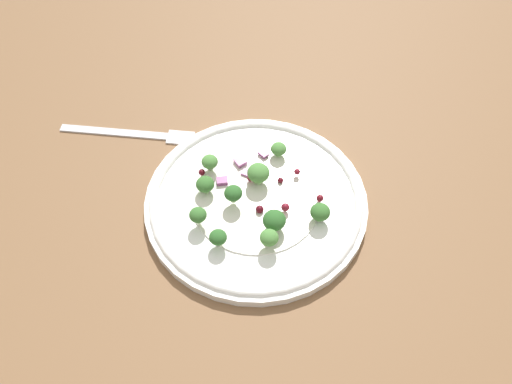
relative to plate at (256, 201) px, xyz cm
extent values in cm
cube|color=brown|center=(1.37, -1.97, -1.86)|extent=(180.00, 180.00, 2.00)
cylinder|color=white|center=(0.00, 0.00, -0.26)|extent=(27.22, 27.22, 1.20)
torus|color=white|center=(0.00, 0.00, 0.34)|extent=(26.04, 26.04, 1.00)
cylinder|color=white|center=(0.00, 0.00, 0.44)|extent=(15.79, 15.79, 0.20)
cylinder|color=#9EC684|center=(-2.34, -1.05, 1.08)|extent=(1.04, 1.04, 1.04)
ellipsoid|color=#4C843D|center=(-2.34, -1.05, 2.32)|extent=(2.76, 2.76, 2.07)
cylinder|color=#9EC684|center=(-7.42, -1.05, 0.85)|extent=(0.75, 0.75, 0.75)
ellipsoid|color=#4C843D|center=(-7.42, -1.05, 1.75)|extent=(2.01, 2.01, 1.51)
cylinder|color=#9EC684|center=(2.19, -5.86, 0.91)|extent=(0.84, 0.84, 0.84)
ellipsoid|color=#386B2D|center=(2.19, -5.86, 1.92)|extent=(2.24, 2.24, 1.68)
cylinder|color=#8EB77A|center=(-0.91, -7.25, 1.20)|extent=(0.77, 0.77, 0.77)
ellipsoid|color=#4C843D|center=(-0.91, -7.25, 2.12)|extent=(2.05, 2.05, 1.54)
cylinder|color=#9EC684|center=(2.57, 3.97, 0.93)|extent=(1.01, 1.01, 1.01)
ellipsoid|color=#2D6028|center=(2.57, 3.97, 2.14)|extent=(2.69, 2.69, 2.02)
cylinder|color=#ADD18E|center=(1.95, -1.72, 1.54)|extent=(0.81, 0.81, 0.81)
ellipsoid|color=#2D6028|center=(1.95, -1.72, 2.52)|extent=(2.17, 2.17, 1.63)
cylinder|color=#9EC684|center=(6.54, -3.88, 1.42)|extent=(0.76, 0.76, 0.76)
ellipsoid|color=#386B2D|center=(6.54, -3.88, 2.33)|extent=(2.03, 2.03, 1.52)
cylinder|color=#8EB77A|center=(-1.24, 7.94, 0.91)|extent=(0.88, 0.88, 0.88)
ellipsoid|color=#386B2D|center=(-1.24, 7.94, 1.97)|extent=(2.35, 2.35, 1.77)
cylinder|color=#8EB77A|center=(4.97, 4.67, 1.33)|extent=(0.80, 0.80, 0.80)
ellipsoid|color=#4C843D|center=(4.97, 4.67, 2.29)|extent=(2.13, 2.13, 1.60)
cylinder|color=#8EB77A|center=(7.73, -0.36, 1.11)|extent=(0.76, 0.76, 0.76)
ellipsoid|color=#2D6028|center=(7.73, -0.36, 2.02)|extent=(2.02, 2.02, 1.51)
sphere|color=maroon|center=(-1.92, -1.54, 1.09)|extent=(0.79, 0.79, 0.79)
sphere|color=maroon|center=(-3.56, 6.83, 1.17)|extent=(0.87, 0.87, 0.87)
sphere|color=maroon|center=(-0.16, 3.94, 1.34)|extent=(0.99, 0.99, 0.99)
sphere|color=#4C0A14|center=(1.43, 1.33, 0.88)|extent=(0.96, 0.96, 0.96)
sphere|color=maroon|center=(-5.65, 2.60, 1.32)|extent=(0.79, 0.79, 0.79)
sphere|color=#4C0A14|center=(-3.74, 1.31, 0.83)|extent=(0.72, 0.72, 0.72)
sphere|color=#4C0A14|center=(0.50, -7.55, 1.34)|extent=(0.82, 0.82, 0.82)
cube|color=#A35B93|center=(-2.66, -3.09, 0.62)|extent=(1.01, 1.08, 0.46)
cube|color=#843D75|center=(0.05, -4.87, 0.80)|extent=(1.67, 1.73, 0.60)
cube|color=#A35B93|center=(-3.72, -4.56, 0.87)|extent=(1.70, 1.76, 0.54)
cube|color=#843D75|center=(-6.38, -2.68, 0.87)|extent=(1.18, 1.41, 0.40)
cube|color=silver|center=(-0.46, -23.02, -0.61)|extent=(7.27, 14.16, 0.50)
cube|color=silver|center=(-4.29, -14.54, -0.61)|extent=(3.67, 4.27, 0.50)
camera|label=1|loc=(32.16, 19.12, 52.25)|focal=36.84mm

